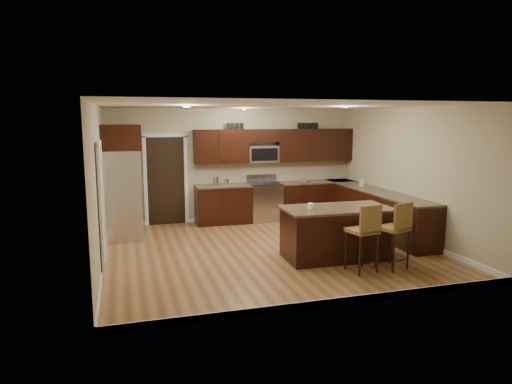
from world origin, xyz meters
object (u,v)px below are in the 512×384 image
object	(u,v)px
range	(265,201)
island	(336,234)
stool_mid	(365,230)
refrigerator	(123,181)
stool_right	(396,228)

from	to	relation	value
range	island	distance (m)	3.29
range	island	world-z (taller)	range
stool_mid	refrigerator	xyz separation A→B (m)	(-3.70, 3.34, 0.50)
stool_right	refrigerator	bearing A→B (deg)	124.23
island	refrigerator	size ratio (longest dim) A/B	0.83
island	refrigerator	distance (m)	4.45
island	stool_right	world-z (taller)	stool_right
range	island	bearing A→B (deg)	-84.63
stool_mid	stool_right	xyz separation A→B (m)	(0.58, 0.00, 0.00)
island	stool_right	xyz separation A→B (m)	(0.66, -0.84, 0.27)
range	stool_right	distance (m)	4.24
range	stool_mid	bearing A→B (deg)	-84.51
island	stool_mid	xyz separation A→B (m)	(0.09, -0.85, 0.27)
stool_mid	refrigerator	world-z (taller)	refrigerator
island	stool_right	bearing A→B (deg)	-49.98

